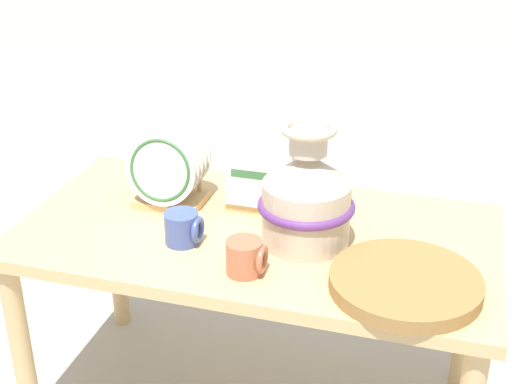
{
  "coord_description": "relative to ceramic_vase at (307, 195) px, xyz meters",
  "views": [
    {
      "loc": [
        0.47,
        -1.58,
        1.52
      ],
      "look_at": [
        0.0,
        0.0,
        0.72
      ],
      "focal_mm": 50.0,
      "sensor_mm": 36.0,
      "label": 1
    }
  ],
  "objects": [
    {
      "name": "dish_rack_square_plates",
      "position": [
        -0.16,
        0.17,
        -0.05
      ],
      "size": [
        0.19,
        0.16,
        0.21
      ],
      "color": "tan",
      "rests_on": "display_table"
    },
    {
      "name": "mug_terracotta_glaze",
      "position": [
        -0.1,
        -0.19,
        -0.09
      ],
      "size": [
        0.1,
        0.09,
        0.08
      ],
      "color": "#B76647",
      "rests_on": "display_table"
    },
    {
      "name": "display_table",
      "position": [
        -0.14,
        0.02,
        -0.21
      ],
      "size": [
        1.26,
        0.66,
        0.61
      ],
      "color": "tan",
      "rests_on": "ground_plane"
    },
    {
      "name": "wicker_charger_stack",
      "position": [
        0.27,
        -0.15,
        -0.11
      ],
      "size": [
        0.35,
        0.35,
        0.04
      ],
      "color": "olive",
      "rests_on": "display_table"
    },
    {
      "name": "ceramic_vase",
      "position": [
        0.0,
        0.0,
        0.0
      ],
      "size": [
        0.25,
        0.25,
        0.32
      ],
      "color": "beige",
      "rests_on": "display_table"
    },
    {
      "name": "mug_cobalt_glaze",
      "position": [
        -0.3,
        -0.09,
        -0.09
      ],
      "size": [
        0.1,
        0.09,
        0.08
      ],
      "color": "#42569E",
      "rests_on": "display_table"
    },
    {
      "name": "dish_rack_round_plates",
      "position": [
        -0.41,
        0.1,
        -0.03
      ],
      "size": [
        0.2,
        0.16,
        0.23
      ],
      "color": "tan",
      "rests_on": "display_table"
    }
  ]
}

